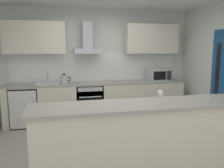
# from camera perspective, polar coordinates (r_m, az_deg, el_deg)

# --- Properties ---
(ground) EXTENTS (5.63, 4.94, 0.02)m
(ground) POSITION_cam_1_polar(r_m,az_deg,el_deg) (3.95, 0.49, -16.33)
(ground) COLOR gray
(wall_back) EXTENTS (5.63, 0.12, 2.60)m
(wall_back) POSITION_cam_1_polar(r_m,az_deg,el_deg) (5.58, -4.27, 5.04)
(wall_back) COLOR silver
(wall_back) RESTS_ON ground
(backsplash_tile) EXTENTS (3.94, 0.02, 0.66)m
(backsplash_tile) POSITION_cam_1_polar(r_m,az_deg,el_deg) (5.51, -4.15, 4.26)
(backsplash_tile) COLOR white
(counter_back) EXTENTS (4.08, 0.60, 0.90)m
(counter_back) POSITION_cam_1_polar(r_m,az_deg,el_deg) (5.33, -3.56, -4.38)
(counter_back) COLOR beige
(counter_back) RESTS_ON ground
(counter_island) EXTENTS (2.87, 0.64, 0.99)m
(counter_island) POSITION_cam_1_polar(r_m,az_deg,el_deg) (3.06, 7.85, -13.73)
(counter_island) COLOR beige
(counter_island) RESTS_ON ground
(upper_cabinets) EXTENTS (4.02, 0.32, 0.70)m
(upper_cabinets) POSITION_cam_1_polar(r_m,az_deg,el_deg) (5.34, -3.98, 11.42)
(upper_cabinets) COLOR beige
(oven) EXTENTS (0.60, 0.62, 0.80)m
(oven) POSITION_cam_1_polar(r_m,az_deg,el_deg) (5.28, -5.82, -4.44)
(oven) COLOR slate
(oven) RESTS_ON ground
(refrigerator) EXTENTS (0.58, 0.60, 0.85)m
(refrigerator) POSITION_cam_1_polar(r_m,az_deg,el_deg) (5.31, -21.06, -5.31)
(refrigerator) COLOR white
(refrigerator) RESTS_ON ground
(microwave) EXTENTS (0.50, 0.38, 0.30)m
(microwave) POSITION_cam_1_polar(r_m,az_deg,el_deg) (5.61, 11.74, 2.33)
(microwave) COLOR #B7BABC
(microwave) RESTS_ON counter_back
(sink) EXTENTS (0.50, 0.40, 0.26)m
(sink) POSITION_cam_1_polar(r_m,az_deg,el_deg) (5.17, -15.87, 0.28)
(sink) COLOR silver
(sink) RESTS_ON counter_back
(kettle) EXTENTS (0.29, 0.15, 0.24)m
(kettle) POSITION_cam_1_polar(r_m,az_deg,el_deg) (5.11, -12.00, 1.19)
(kettle) COLOR #B7BABC
(kettle) RESTS_ON counter_back
(range_hood) EXTENTS (0.62, 0.45, 0.72)m
(range_hood) POSITION_cam_1_polar(r_m,az_deg,el_deg) (5.26, -6.22, 10.09)
(range_hood) COLOR #B7BABC
(wine_glass) EXTENTS (0.08, 0.08, 0.18)m
(wine_glass) POSITION_cam_1_polar(r_m,az_deg,el_deg) (2.88, 12.08, -2.53)
(wine_glass) COLOR silver
(wine_glass) RESTS_ON counter_island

